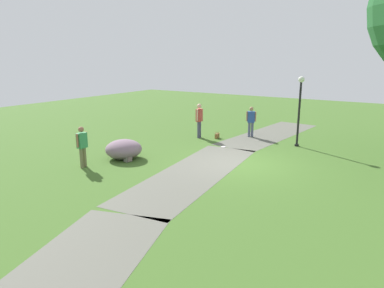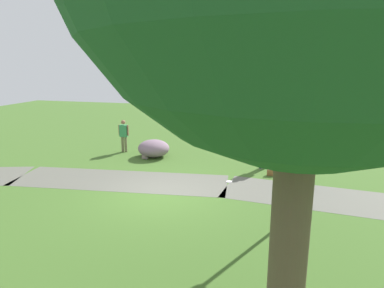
% 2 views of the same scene
% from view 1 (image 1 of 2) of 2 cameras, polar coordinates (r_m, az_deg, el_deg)
% --- Properties ---
extents(ground_plane, '(48.00, 48.00, 0.00)m').
position_cam_1_polar(ground_plane, '(14.35, 7.66, -3.13)').
color(ground_plane, '#3E6325').
extents(footpath_segment_near, '(8.18, 3.08, 0.01)m').
position_cam_1_polar(footpath_segment_near, '(20.12, 12.39, 1.58)').
color(footpath_segment_near, '#5B5B50').
rests_on(footpath_segment_near, ground).
extents(footpath_segment_mid, '(8.22, 3.25, 0.01)m').
position_cam_1_polar(footpath_segment_mid, '(13.15, 0.36, -4.57)').
color(footpath_segment_mid, '#5B5B50').
rests_on(footpath_segment_mid, ground).
extents(lamp_post, '(0.28, 0.28, 3.28)m').
position_cam_1_polar(lamp_post, '(17.36, 16.82, 6.23)').
color(lamp_post, black).
rests_on(lamp_post, ground).
extents(lawn_boulder, '(2.07, 2.06, 0.81)m').
position_cam_1_polar(lawn_boulder, '(15.10, -10.85, -0.82)').
color(lawn_boulder, gray).
rests_on(lawn_boulder, ground).
extents(woman_with_handbag, '(0.52, 0.27, 1.79)m').
position_cam_1_polar(woman_with_handbag, '(18.58, 1.16, 4.17)').
color(woman_with_handbag, '#474563').
rests_on(woman_with_handbag, ground).
extents(man_near_boulder, '(0.37, 0.48, 1.60)m').
position_cam_1_polar(man_near_boulder, '(19.05, 9.42, 3.85)').
color(man_near_boulder, '#4B546D').
rests_on(man_near_boulder, ground).
extents(passerby_on_path, '(0.52, 0.26, 1.59)m').
position_cam_1_polar(passerby_on_path, '(14.16, -17.15, -0.02)').
color(passerby_on_path, '#6A6845').
rests_on(passerby_on_path, ground).
extents(handbag_on_grass, '(0.33, 0.28, 0.31)m').
position_cam_1_polar(handbag_on_grass, '(18.65, 4.03, 1.35)').
color(handbag_on_grass, brown).
rests_on(handbag_on_grass, ground).
extents(backpack_by_boulder, '(0.31, 0.30, 0.40)m').
position_cam_1_polar(backpack_by_boulder, '(14.68, -10.19, -2.05)').
color(backpack_by_boulder, slate).
rests_on(backpack_by_boulder, ground).
extents(frisbee_on_grass, '(0.22, 0.22, 0.02)m').
position_cam_1_polar(frisbee_on_grass, '(16.89, 5.03, -0.44)').
color(frisbee_on_grass, white).
rests_on(frisbee_on_grass, ground).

